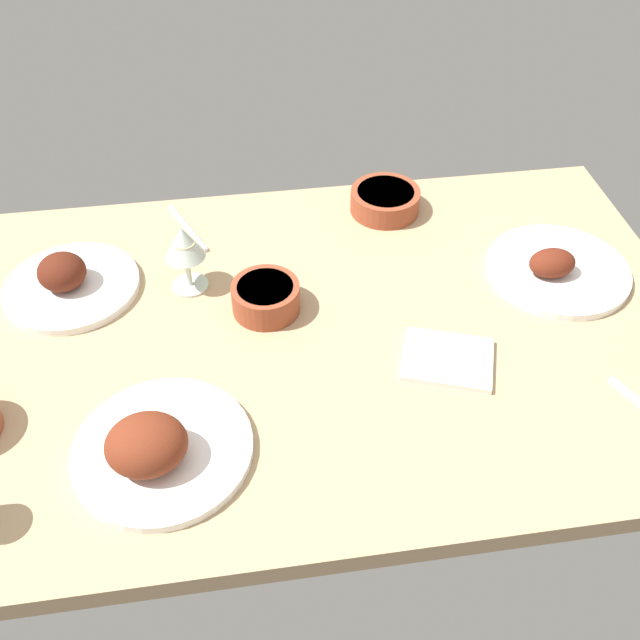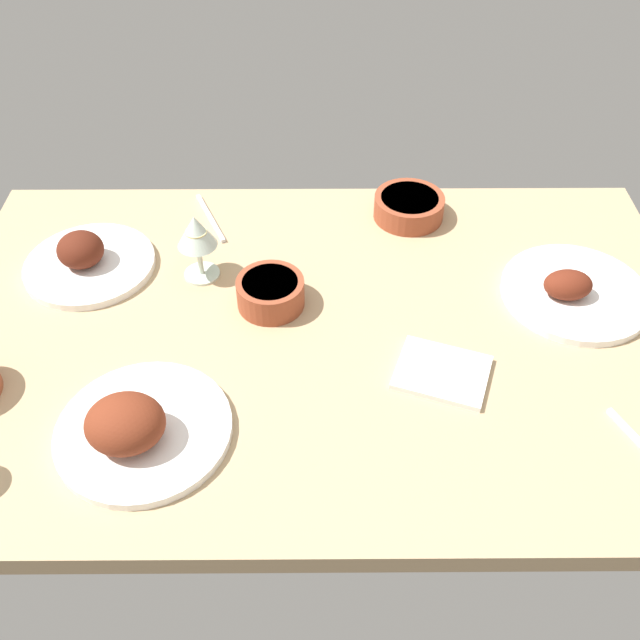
{
  "view_description": "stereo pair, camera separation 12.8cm",
  "coord_description": "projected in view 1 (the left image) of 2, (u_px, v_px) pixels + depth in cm",
  "views": [
    {
      "loc": [
        -13.27,
        -90.65,
        95.14
      ],
      "look_at": [
        0.0,
        0.0,
        6.0
      ],
      "focal_mm": 39.77,
      "sensor_mm": 36.0,
      "label": 1
    },
    {
      "loc": [
        -0.54,
        -91.62,
        95.14
      ],
      "look_at": [
        0.0,
        0.0,
        6.0
      ],
      "focal_mm": 39.77,
      "sensor_mm": 36.0,
      "label": 2
    }
  ],
  "objects": [
    {
      "name": "bowl_onions",
      "position": [
        266.0,
        297.0,
        1.31
      ],
      "size": [
        12.68,
        12.68,
        5.61
      ],
      "color": "brown",
      "rests_on": "dining_table"
    },
    {
      "name": "wine_glass",
      "position": [
        184.0,
        246.0,
        1.31
      ],
      "size": [
        7.6,
        7.6,
        14.0
      ],
      "color": "silver",
      "rests_on": "dining_table"
    },
    {
      "name": "plate_far_side",
      "position": [
        69.0,
        282.0,
        1.35
      ],
      "size": [
        25.63,
        25.63,
        8.24
      ],
      "color": "white",
      "rests_on": "dining_table"
    },
    {
      "name": "dining_table",
      "position": [
        320.0,
        336.0,
        1.31
      ],
      "size": [
        140.0,
        90.0,
        4.0
      ],
      "primitive_type": "cube",
      "color": "tan",
      "rests_on": "ground"
    },
    {
      "name": "bowl_soup",
      "position": [
        385.0,
        200.0,
        1.54
      ],
      "size": [
        15.02,
        15.02,
        5.0
      ],
      "color": "brown",
      "rests_on": "dining_table"
    },
    {
      "name": "plate_center_main",
      "position": [
        557.0,
        269.0,
        1.39
      ],
      "size": [
        27.84,
        27.84,
        6.85
      ],
      "color": "white",
      "rests_on": "dining_table"
    },
    {
      "name": "plate_near_viewer",
      "position": [
        155.0,
        447.0,
        1.07
      ],
      "size": [
        27.85,
        27.85,
        9.48
      ],
      "color": "white",
      "rests_on": "dining_table"
    },
    {
      "name": "folded_napkin",
      "position": [
        448.0,
        360.0,
        1.23
      ],
      "size": [
        18.56,
        16.72,
        1.2
      ],
      "primitive_type": "cube",
      "rotation": [
        0.0,
        0.0,
        -0.34
      ],
      "color": "white",
      "rests_on": "dining_table"
    },
    {
      "name": "spoon_loose",
      "position": [
        188.0,
        228.0,
        1.5
      ],
      "size": [
        8.11,
        16.89,
        0.8
      ],
      "primitive_type": "cube",
      "rotation": [
        0.0,
        0.0,
        1.99
      ],
      "color": "silver",
      "rests_on": "dining_table"
    }
  ]
}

